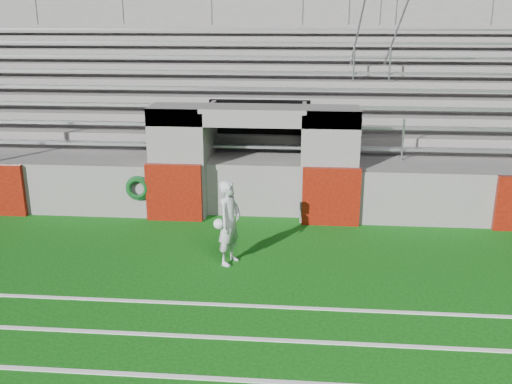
{
  "coord_description": "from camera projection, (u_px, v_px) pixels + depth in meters",
  "views": [
    {
      "loc": [
        1.17,
        -9.38,
        4.62
      ],
      "look_at": [
        0.2,
        1.8,
        1.1
      ],
      "focal_mm": 40.0,
      "sensor_mm": 36.0,
      "label": 1
    }
  ],
  "objects": [
    {
      "name": "ground",
      "position": [
        237.0,
        279.0,
        10.39
      ],
      "size": [
        90.0,
        90.0,
        0.0
      ],
      "primitive_type": "plane",
      "color": "#0C4B0C",
      "rests_on": "ground"
    },
    {
      "name": "stadium_structure",
      "position": [
        267.0,
        120.0,
        17.52
      ],
      "size": [
        26.0,
        8.48,
        5.42
      ],
      "color": "#63605E",
      "rests_on": "ground"
    },
    {
      "name": "goalkeeper_with_ball",
      "position": [
        229.0,
        223.0,
        10.81
      ],
      "size": [
        0.59,
        0.71,
        1.66
      ],
      "color": "#B2B7BC",
      "rests_on": "ground"
    },
    {
      "name": "hose_coil",
      "position": [
        138.0,
        188.0,
        13.17
      ],
      "size": [
        0.59,
        0.15,
        0.59
      ],
      "color": "#0D421C",
      "rests_on": "ground"
    }
  ]
}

